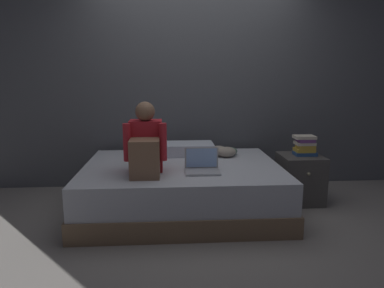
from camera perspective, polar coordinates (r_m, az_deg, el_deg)
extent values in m
plane|color=gray|center=(3.41, 2.03, -12.51)|extent=(8.00, 8.00, 0.00)
cube|color=#4C4F54|center=(4.32, 0.50, 10.94)|extent=(5.60, 0.10, 2.70)
cube|color=#7A6047|center=(3.64, -1.63, -9.30)|extent=(2.00, 1.50, 0.19)
cube|color=#B2B7C1|center=(3.56, -1.65, -5.64)|extent=(1.96, 1.46, 0.29)
cube|color=#474442|center=(3.99, 17.35, -5.45)|extent=(0.44, 0.44, 0.52)
sphere|color=gray|center=(3.76, 18.65, -4.71)|extent=(0.04, 0.04, 0.04)
cube|color=#B21E28|center=(3.28, -7.56, -0.27)|extent=(0.30, 0.20, 0.48)
sphere|color=brown|center=(3.20, -7.74, 5.34)|extent=(0.18, 0.18, 0.18)
cube|color=brown|center=(3.08, -7.78, -2.36)|extent=(0.26, 0.24, 0.34)
cylinder|color=#B21E28|center=(3.14, -10.65, 0.26)|extent=(0.07, 0.07, 0.34)
cylinder|color=#B21E28|center=(3.12, -4.81, 0.34)|extent=(0.07, 0.07, 0.34)
cube|color=#9EA0A5|center=(3.21, 1.74, -4.64)|extent=(0.32, 0.22, 0.02)
cube|color=#9EA0A5|center=(3.29, 1.56, -2.25)|extent=(0.32, 0.01, 0.20)
cube|color=#8CB2EA|center=(3.29, 1.57, -2.28)|extent=(0.29, 0.00, 0.18)
cube|color=silver|center=(3.95, -0.58, -0.79)|extent=(0.56, 0.36, 0.13)
cube|color=#284C84|center=(3.94, 18.09, -1.49)|extent=(0.23, 0.15, 0.04)
cube|color=gold|center=(3.93, 18.00, -0.94)|extent=(0.20, 0.15, 0.04)
cube|color=gold|center=(3.91, 18.18, -0.42)|extent=(0.18, 0.13, 0.04)
cube|color=beige|center=(3.91, 18.08, 0.12)|extent=(0.20, 0.15, 0.03)
cube|color=#703D84|center=(3.90, 18.20, 0.60)|extent=(0.17, 0.14, 0.04)
cube|color=beige|center=(3.89, 18.03, 1.10)|extent=(0.22, 0.15, 0.03)
ellipsoid|color=gray|center=(3.91, 4.68, -1.33)|extent=(0.14, 0.12, 0.08)
ellipsoid|color=gray|center=(3.84, 5.72, -1.31)|extent=(0.21, 0.18, 0.11)
ellipsoid|color=gray|center=(3.89, 4.38, -1.13)|extent=(0.21, 0.18, 0.11)
ellipsoid|color=#4C6B56|center=(3.96, 6.35, -1.15)|extent=(0.15, 0.13, 0.08)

